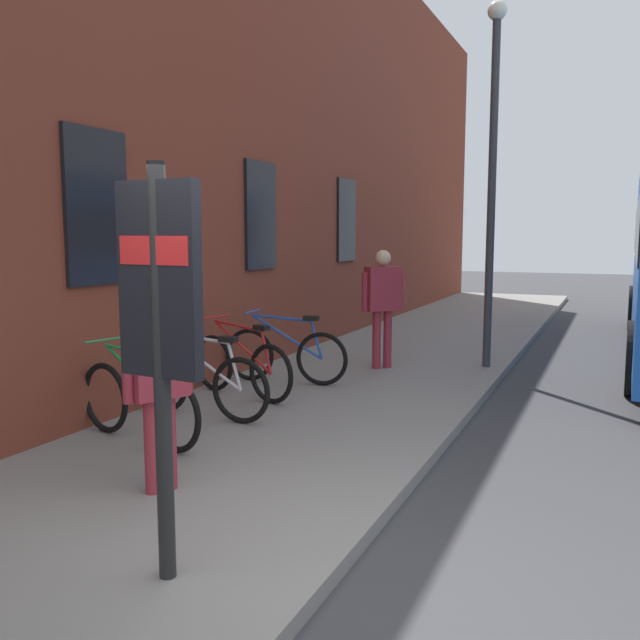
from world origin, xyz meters
name	(u,v)px	position (x,y,z in m)	size (l,w,h in m)	color
ground	(573,393)	(6.00, -1.00, 0.00)	(60.00, 60.00, 0.00)	#38383A
sidewalk_pavement	(415,351)	(8.00, 1.75, 0.06)	(24.00, 3.50, 0.12)	gray
station_facade	(331,135)	(8.99, 3.80, 4.06)	(22.00, 0.65, 8.12)	brown
bicycle_mid_rack	(138,403)	(1.59, 2.70, 0.51)	(0.59, 1.73, 0.97)	black
bicycle_beside_lamp	(201,383)	(2.58, 2.64, 0.51)	(0.48, 1.77, 0.97)	black
bicycle_leaning_wall	(241,366)	(3.60, 2.73, 0.51)	(0.67, 1.71, 0.97)	black
bicycle_under_window	(286,355)	(4.53, 2.59, 0.51)	(0.48, 1.77, 0.97)	black
transit_info_sign	(160,307)	(-0.44, 0.87, 1.72)	(0.14, 0.56, 2.40)	black
pedestrian_crossing_street	(158,374)	(0.65, 1.73, 1.05)	(0.54, 0.39, 1.53)	maroon
pedestrian_by_facade	(383,296)	(6.05, 1.73, 1.20)	(0.54, 0.54, 1.77)	maroon
street_lamp	(493,156)	(6.80, 0.30, 3.27)	(0.28, 0.28, 5.33)	#333338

